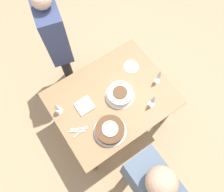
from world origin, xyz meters
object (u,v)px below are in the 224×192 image
object	(u,v)px
cake_front_chocolate	(110,130)
wine_glass_extra	(56,106)
wine_glass_near	(160,74)
person_watching	(56,40)
person_cutting	(147,183)
wine_glass_far	(154,99)
cake_center_white	(120,94)

from	to	relation	value
cake_front_chocolate	wine_glass_extra	size ratio (longest dim) A/B	1.64
wine_glass_near	person_watching	xyz separation A→B (m)	(-0.66, 0.91, 0.05)
person_cutting	wine_glass_near	bearing A→B (deg)	-46.91
wine_glass_far	person_cutting	bearing A→B (deg)	-134.07
cake_front_chocolate	wine_glass_extra	distance (m)	0.56
wine_glass_near	person_watching	distance (m)	1.12
cake_center_white	person_cutting	size ratio (longest dim) A/B	0.18
cake_front_chocolate	wine_glass_near	bearing A→B (deg)	13.02
cake_front_chocolate	cake_center_white	bearing A→B (deg)	40.53
cake_center_white	person_watching	distance (m)	0.87
cake_front_chocolate	person_cutting	xyz separation A→B (m)	(-0.03, -0.56, 0.21)
wine_glass_near	person_watching	size ratio (longest dim) A/B	0.14
cake_center_white	person_cutting	bearing A→B (deg)	-111.75
wine_glass_far	person_cutting	size ratio (longest dim) A/B	0.13
cake_front_chocolate	wine_glass_near	world-z (taller)	wine_glass_near
person_watching	person_cutting	bearing A→B (deg)	10.95
wine_glass_extra	person_watching	distance (m)	0.72
cake_center_white	person_watching	bearing A→B (deg)	105.95
wine_glass_near	cake_center_white	bearing A→B (deg)	168.81
wine_glass_near	person_cutting	size ratio (longest dim) A/B	0.14
person_watching	cake_front_chocolate	bearing A→B (deg)	11.00
cake_center_white	wine_glass_far	size ratio (longest dim) A/B	1.36
cake_center_white	wine_glass_far	distance (m)	0.35
wine_glass_far	person_watching	bearing A→B (deg)	112.30
person_cutting	person_watching	xyz separation A→B (m)	(0.09, 1.63, -0.05)
cake_center_white	wine_glass_far	world-z (taller)	wine_glass_far
person_cutting	person_watching	world-z (taller)	person_cutting
wine_glass_near	person_cutting	bearing A→B (deg)	-135.91
wine_glass_near	person_cutting	world-z (taller)	person_cutting
wine_glass_near	wine_glass_far	size ratio (longest dim) A/B	1.02
cake_center_white	wine_glass_near	bearing A→B (deg)	-11.19
cake_center_white	person_cutting	distance (m)	0.89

